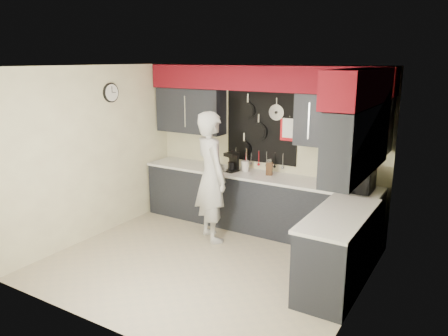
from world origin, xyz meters
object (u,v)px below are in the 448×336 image
Objects in this scene: knife_block at (269,169)px; utensil_crock at (245,166)px; coffee_maker at (232,161)px; person at (211,177)px; microwave at (351,178)px.

knife_block reaches higher than utensil_crock.
coffee_maker is 0.66m from person.
utensil_crock is 0.09× the size of person.
microwave is 1.92m from coffee_maker.
knife_block is 0.44m from utensil_crock.
coffee_maker is at bearing -148.38° from utensil_crock.
microwave reaches higher than knife_block.
knife_block is at bearing -1.94° from utensil_crock.
coffee_maker is (-1.92, 0.05, -0.01)m from microwave.
microwave is 1.75m from utensil_crock.
coffee_maker is 0.16× the size of person.
coffee_maker is at bearing 174.79° from knife_block.
microwave is 0.31× the size of person.
person is (0.02, -0.66, -0.10)m from coffee_maker.
knife_block is 0.10× the size of person.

